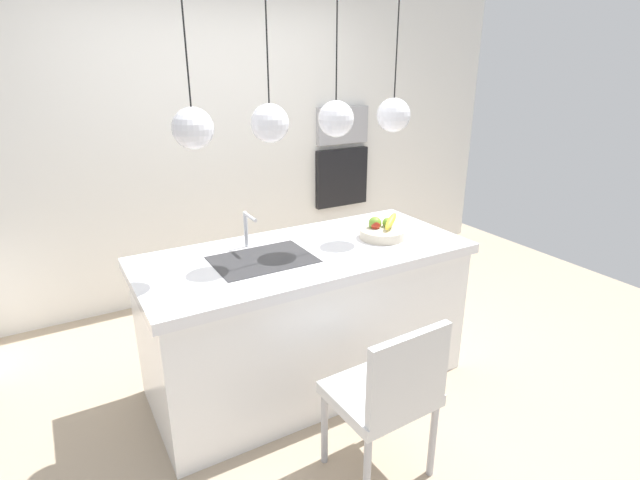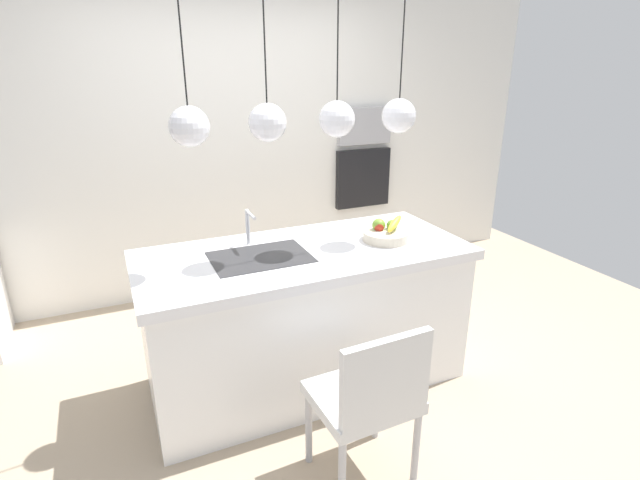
% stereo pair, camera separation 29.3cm
% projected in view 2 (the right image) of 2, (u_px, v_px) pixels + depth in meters
% --- Properties ---
extents(floor, '(6.60, 6.60, 0.00)m').
position_uv_depth(floor, '(306.00, 377.00, 3.22)').
color(floor, tan).
rests_on(floor, ground).
extents(back_wall, '(6.00, 0.10, 2.60)m').
position_uv_depth(back_wall, '(231.00, 143.00, 4.19)').
color(back_wall, silver).
rests_on(back_wall, ground).
extents(kitchen_island, '(1.97, 0.87, 0.90)m').
position_uv_depth(kitchen_island, '(305.00, 317.00, 3.07)').
color(kitchen_island, white).
rests_on(kitchen_island, ground).
extents(sink_basin, '(0.56, 0.40, 0.02)m').
position_uv_depth(sink_basin, '(260.00, 258.00, 2.81)').
color(sink_basin, '#2D2D30').
rests_on(sink_basin, kitchen_island).
extents(faucet, '(0.02, 0.17, 0.22)m').
position_uv_depth(faucet, '(249.00, 223.00, 2.94)').
color(faucet, silver).
rests_on(faucet, kitchen_island).
extents(fruit_bowl, '(0.29, 0.29, 0.16)m').
position_uv_depth(fruit_bowl, '(385.00, 233.00, 3.06)').
color(fruit_bowl, beige).
rests_on(fruit_bowl, kitchen_island).
extents(microwave, '(0.54, 0.08, 0.34)m').
position_uv_depth(microwave, '(364.00, 126.00, 4.58)').
color(microwave, '#9E9EA3').
rests_on(microwave, back_wall).
extents(oven, '(0.56, 0.08, 0.56)m').
position_uv_depth(oven, '(362.00, 178.00, 4.75)').
color(oven, black).
rests_on(oven, back_wall).
extents(chair_near, '(0.48, 0.43, 0.88)m').
position_uv_depth(chair_near, '(370.00, 396.00, 2.26)').
color(chair_near, silver).
rests_on(chair_near, ground).
extents(pendant_light_left, '(0.20, 0.20, 0.80)m').
position_uv_depth(pendant_light_left, '(189.00, 126.00, 2.42)').
color(pendant_light_left, silver).
extents(pendant_light_center_left, '(0.20, 0.20, 0.80)m').
position_uv_depth(pendant_light_center_left, '(268.00, 122.00, 2.57)').
color(pendant_light_center_left, silver).
extents(pendant_light_center_right, '(0.20, 0.20, 0.80)m').
position_uv_depth(pendant_light_center_right, '(337.00, 119.00, 2.73)').
color(pendant_light_center_right, silver).
extents(pendant_light_right, '(0.20, 0.20, 0.80)m').
position_uv_depth(pendant_light_right, '(399.00, 116.00, 2.88)').
color(pendant_light_right, silver).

